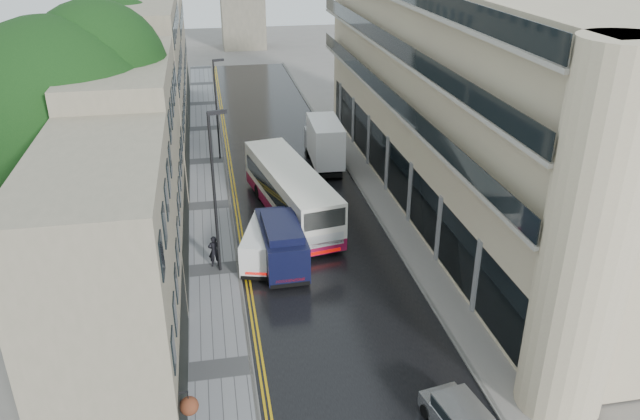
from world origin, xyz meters
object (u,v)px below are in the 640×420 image
object	(u,v)px
lamp_post_near	(214,196)
tree_near	(65,152)
tree_far	(106,97)
pedestrian	(214,251)
white_van	(243,259)
navy_van	(268,261)
white_lorry	(314,151)
lamp_post_far	(217,111)
cream_bus	(288,217)

from	to	relation	value
lamp_post_near	tree_near	bearing A→B (deg)	157.51
tree_far	pedestrian	distance (m)	15.84
white_van	pedestrian	size ratio (longest dim) A/B	2.56
navy_van	lamp_post_near	size ratio (longest dim) A/B	0.62
white_lorry	tree_near	bearing A→B (deg)	-138.91
tree_far	lamp_post_far	world-z (taller)	tree_far
pedestrian	lamp_post_near	bearing A→B (deg)	120.44
lamp_post_near	lamp_post_far	size ratio (longest dim) A/B	1.14
white_lorry	lamp_post_near	xyz separation A→B (m)	(-7.38, -12.67, 2.59)
lamp_post_near	white_lorry	bearing A→B (deg)	45.15
white_lorry	lamp_post_far	size ratio (longest dim) A/B	0.93
white_lorry	lamp_post_near	bearing A→B (deg)	-118.31
tree_near	navy_van	xyz separation A→B (m)	(9.41, -2.73, -5.55)
white_lorry	pedestrian	world-z (taller)	white_lorry
cream_bus	lamp_post_near	world-z (taller)	lamp_post_near
tree_near	white_van	world-z (taller)	tree_near
tree_near	cream_bus	world-z (taller)	tree_near
tree_near	cream_bus	xyz separation A→B (m)	(11.07, 1.64, -5.31)
white_van	navy_van	size ratio (longest dim) A/B	0.86
tree_near	tree_far	xyz separation A→B (m)	(0.30, 13.00, -0.72)
cream_bus	lamp_post_far	bearing A→B (deg)	92.93
navy_van	lamp_post_near	bearing A→B (deg)	142.43
tree_far	navy_van	size ratio (longest dim) A/B	2.31
white_van	lamp_post_far	bearing A→B (deg)	107.68
pedestrian	tree_far	bearing A→B (deg)	-61.81
tree_far	navy_van	distance (m)	18.80
lamp_post_near	lamp_post_far	world-z (taller)	lamp_post_near
tree_near	tree_far	size ratio (longest dim) A/B	1.11
cream_bus	white_lorry	bearing A→B (deg)	61.65
tree_near	cream_bus	size ratio (longest dim) A/B	1.17
pedestrian	white_van	bearing A→B (deg)	144.47
lamp_post_far	lamp_post_near	bearing A→B (deg)	-106.08
tree_near	lamp_post_near	bearing A→B (deg)	-7.86
lamp_post_far	tree_near	bearing A→B (deg)	-129.16
tree_near	lamp_post_far	world-z (taller)	tree_near
tree_far	white_van	xyz separation A→B (m)	(7.90, -14.66, -5.16)
cream_bus	white_van	world-z (taller)	cream_bus
white_lorry	white_van	world-z (taller)	white_lorry
tree_near	white_lorry	distance (m)	19.20
pedestrian	cream_bus	bearing A→B (deg)	-151.01
white_lorry	navy_van	size ratio (longest dim) A/B	1.32
pedestrian	lamp_post_near	distance (m)	3.50
navy_van	lamp_post_far	size ratio (longest dim) A/B	0.70
tree_near	white_van	distance (m)	10.22
tree_near	lamp_post_far	size ratio (longest dim) A/B	1.81
cream_bus	white_lorry	xyz separation A→B (m)	(3.29, 10.07, 0.25)
navy_van	lamp_post_near	distance (m)	4.30
tree_near	white_van	xyz separation A→B (m)	(8.20, -1.66, -5.88)
lamp_post_near	white_van	bearing A→B (deg)	-44.21
tree_near	lamp_post_far	bearing A→B (deg)	64.64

